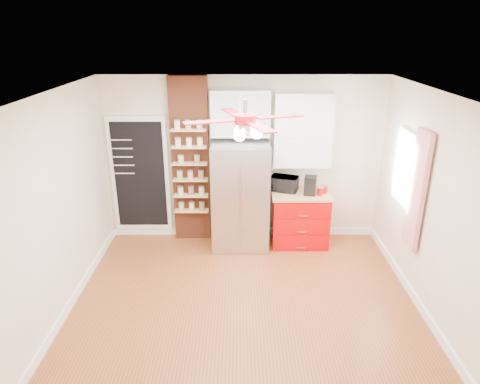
{
  "coord_description": "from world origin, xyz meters",
  "views": [
    {
      "loc": [
        -0.07,
        -4.68,
        3.39
      ],
      "look_at": [
        -0.06,
        0.9,
        1.21
      ],
      "focal_mm": 32.0,
      "sensor_mm": 36.0,
      "label": 1
    }
  ],
  "objects_px": {
    "ceiling_fan": "(245,120)",
    "toaster_oven": "(284,183)",
    "canister_left": "(320,191)",
    "fridge": "(240,195)",
    "red_cabinet": "(300,218)",
    "pantry_jar_oats": "(181,159)",
    "coffee_maker": "(310,185)"
  },
  "relations": [
    {
      "from": "red_cabinet",
      "to": "ceiling_fan",
      "type": "relative_size",
      "value": 0.67
    },
    {
      "from": "fridge",
      "to": "red_cabinet",
      "type": "relative_size",
      "value": 1.86
    },
    {
      "from": "coffee_maker",
      "to": "pantry_jar_oats",
      "type": "distance_m",
      "value": 2.08
    },
    {
      "from": "red_cabinet",
      "to": "coffee_maker",
      "type": "distance_m",
      "value": 0.62
    },
    {
      "from": "red_cabinet",
      "to": "ceiling_fan",
      "type": "height_order",
      "value": "ceiling_fan"
    },
    {
      "from": "red_cabinet",
      "to": "pantry_jar_oats",
      "type": "distance_m",
      "value": 2.14
    },
    {
      "from": "coffee_maker",
      "to": "pantry_jar_oats",
      "type": "bearing_deg",
      "value": -170.52
    },
    {
      "from": "coffee_maker",
      "to": "ceiling_fan",
      "type": "bearing_deg",
      "value": -109.12
    },
    {
      "from": "red_cabinet",
      "to": "pantry_jar_oats",
      "type": "height_order",
      "value": "pantry_jar_oats"
    },
    {
      "from": "canister_left",
      "to": "ceiling_fan",
      "type": "bearing_deg",
      "value": -127.56
    },
    {
      "from": "red_cabinet",
      "to": "ceiling_fan",
      "type": "xyz_separation_m",
      "value": [
        -0.92,
        -1.68,
        1.97
      ]
    },
    {
      "from": "toaster_oven",
      "to": "canister_left",
      "type": "distance_m",
      "value": 0.59
    },
    {
      "from": "fridge",
      "to": "red_cabinet",
      "type": "height_order",
      "value": "fridge"
    },
    {
      "from": "fridge",
      "to": "ceiling_fan",
      "type": "bearing_deg",
      "value": -88.24
    },
    {
      "from": "red_cabinet",
      "to": "fridge",
      "type": "bearing_deg",
      "value": -177.05
    },
    {
      "from": "ceiling_fan",
      "to": "toaster_oven",
      "type": "xyz_separation_m",
      "value": [
        0.66,
        1.78,
        -1.41
      ]
    },
    {
      "from": "fridge",
      "to": "canister_left",
      "type": "distance_m",
      "value": 1.26
    },
    {
      "from": "red_cabinet",
      "to": "canister_left",
      "type": "bearing_deg",
      "value": -20.74
    },
    {
      "from": "ceiling_fan",
      "to": "toaster_oven",
      "type": "height_order",
      "value": "ceiling_fan"
    },
    {
      "from": "ceiling_fan",
      "to": "red_cabinet",
      "type": "bearing_deg",
      "value": 61.29
    },
    {
      "from": "coffee_maker",
      "to": "pantry_jar_oats",
      "type": "xyz_separation_m",
      "value": [
        -2.03,
        0.16,
        0.38
      ]
    },
    {
      "from": "pantry_jar_oats",
      "to": "canister_left",
      "type": "bearing_deg",
      "value": -5.08
    },
    {
      "from": "fridge",
      "to": "coffee_maker",
      "type": "height_order",
      "value": "fridge"
    },
    {
      "from": "ceiling_fan",
      "to": "pantry_jar_oats",
      "type": "bearing_deg",
      "value": 119.18
    },
    {
      "from": "canister_left",
      "to": "pantry_jar_oats",
      "type": "relative_size",
      "value": 1.04
    },
    {
      "from": "ceiling_fan",
      "to": "canister_left",
      "type": "relative_size",
      "value": 11.25
    },
    {
      "from": "coffee_maker",
      "to": "canister_left",
      "type": "distance_m",
      "value": 0.19
    },
    {
      "from": "ceiling_fan",
      "to": "pantry_jar_oats",
      "type": "xyz_separation_m",
      "value": [
        -0.99,
        1.77,
        -0.99
      ]
    },
    {
      "from": "toaster_oven",
      "to": "red_cabinet",
      "type": "bearing_deg",
      "value": -2.45
    },
    {
      "from": "coffee_maker",
      "to": "toaster_oven",
      "type": "bearing_deg",
      "value": 169.57
    },
    {
      "from": "red_cabinet",
      "to": "coffee_maker",
      "type": "xyz_separation_m",
      "value": [
        0.13,
        -0.08,
        0.6
      ]
    },
    {
      "from": "canister_left",
      "to": "red_cabinet",
      "type": "bearing_deg",
      "value": 159.26
    }
  ]
}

